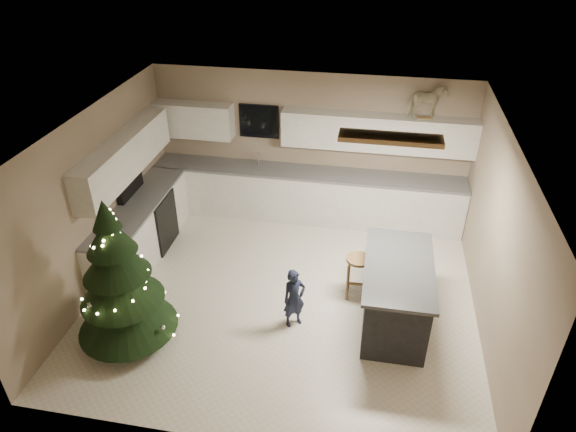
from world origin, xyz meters
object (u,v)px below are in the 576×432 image
object	(u,v)px
toddler	(294,298)
bar_stool	(358,267)
rocking_horse	(427,102)
christmas_tree	(120,286)
island	(396,294)

from	to	relation	value
toddler	bar_stool	bearing A→B (deg)	7.10
bar_stool	toddler	xyz separation A→B (m)	(-0.80, -0.74, -0.07)
toddler	rocking_horse	world-z (taller)	rocking_horse
christmas_tree	toddler	xyz separation A→B (m)	(2.10, 0.65, -0.42)
island	christmas_tree	bearing A→B (deg)	-164.62
bar_stool	toddler	world-z (taller)	toddler
bar_stool	christmas_tree	distance (m)	3.24
toddler	island	bearing A→B (deg)	-23.28
bar_stool	toddler	distance (m)	1.09
bar_stool	christmas_tree	size ratio (longest dim) A/B	0.32
island	bar_stool	xyz separation A→B (m)	(-0.54, 0.44, 0.03)
christmas_tree	rocking_horse	xyz separation A→B (m)	(3.71, 3.55, 1.41)
island	christmas_tree	size ratio (longest dim) A/B	0.80
island	rocking_horse	xyz separation A→B (m)	(0.28, 2.60, 1.80)
christmas_tree	rocking_horse	world-z (taller)	rocking_horse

